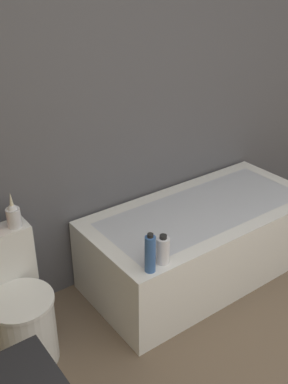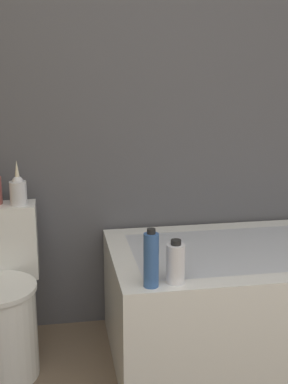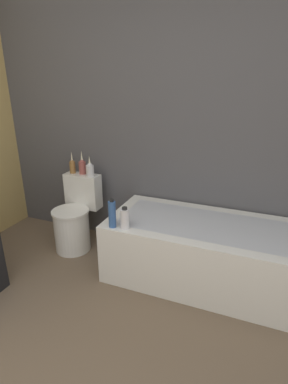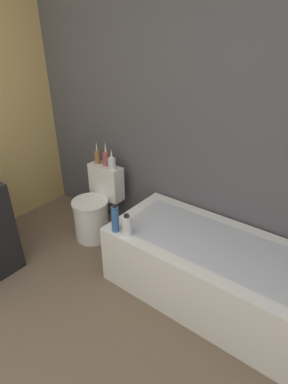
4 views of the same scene
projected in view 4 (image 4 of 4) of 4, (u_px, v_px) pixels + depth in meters
wall_back_tiled at (175, 115)px, 2.54m from camera, size 6.40×0.06×2.60m
bathtub at (212, 270)px, 2.36m from camera, size 1.65×0.78×0.53m
toilet at (95, 209)px, 3.09m from camera, size 0.37×0.51×0.73m
vase_gold at (97, 156)px, 3.04m from camera, size 0.06×0.06×0.23m
vase_silver at (106, 158)px, 2.99m from camera, size 0.07×0.07×0.24m
vase_bronze at (112, 162)px, 2.91m from camera, size 0.08×0.08×0.21m
shampoo_bottle_tall at (115, 219)px, 2.33m from camera, size 0.06×0.06×0.24m
shampoo_bottle_short at (127, 225)px, 2.30m from camera, size 0.07×0.07×0.18m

